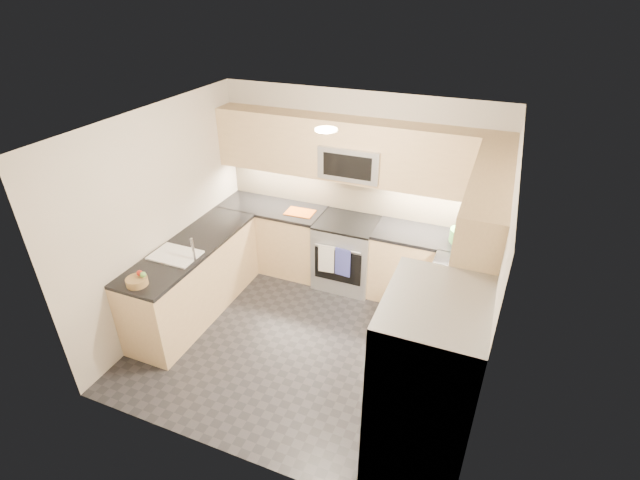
{
  "coord_description": "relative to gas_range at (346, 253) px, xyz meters",
  "views": [
    {
      "loc": [
        1.65,
        -3.71,
        3.66
      ],
      "look_at": [
        0.0,
        0.35,
        1.15
      ],
      "focal_mm": 26.0,
      "sensor_mm": 36.0,
      "label": 1
    }
  ],
  "objects": [
    {
      "name": "wall_left",
      "position": [
        -1.8,
        -1.28,
        0.79
      ],
      "size": [
        0.02,
        3.2,
        2.5
      ],
      "primitive_type": "cube",
      "color": "beige",
      "rests_on": "floor"
    },
    {
      "name": "countertop_right",
      "position": [
        1.5,
        -1.12,
        0.47
      ],
      "size": [
        0.63,
        1.7,
        0.04
      ],
      "primitive_type": "cube",
      "color": "black",
      "rests_on": "base_cab_right"
    },
    {
      "name": "faucet",
      "position": [
        -1.24,
        -1.53,
        0.62
      ],
      "size": [
        0.03,
        0.03,
        0.28
      ],
      "primitive_type": "cylinder",
      "color": "silver",
      "rests_on": "countertop_peninsula"
    },
    {
      "name": "dish_towel_blue",
      "position": [
        0.08,
        -0.37,
        0.1
      ],
      "size": [
        0.21,
        0.04,
        0.39
      ],
      "primitive_type": "cube",
      "rotation": [
        0.0,
        0.0,
        -0.09
      ],
      "color": "#383E9B",
      "rests_on": "oven_handle"
    },
    {
      "name": "floor",
      "position": [
        0.0,
        -1.28,
        -0.46
      ],
      "size": [
        3.6,
        3.2,
        0.0
      ],
      "primitive_type": "cube",
      "color": "black",
      "rests_on": "ground"
    },
    {
      "name": "oven_handle",
      "position": [
        0.0,
        -0.35,
        0.26
      ],
      "size": [
        0.6,
        0.02,
        0.02
      ],
      "primitive_type": "cylinder",
      "rotation": [
        0.0,
        1.57,
        0.0
      ],
      "color": "#B2B5BA",
      "rests_on": "gas_range"
    },
    {
      "name": "microwave",
      "position": [
        0.0,
        0.12,
        1.24
      ],
      "size": [
        0.76,
        0.4,
        0.4
      ],
      "primitive_type": "cube",
      "color": "#A4A5AB",
      "rests_on": "upper_cab_back"
    },
    {
      "name": "gas_range",
      "position": [
        0.0,
        0.0,
        0.0
      ],
      "size": [
        0.76,
        0.65,
        0.91
      ],
      "primitive_type": "cube",
      "color": "#ABADB3",
      "rests_on": "floor"
    },
    {
      "name": "wall_back",
      "position": [
        0.0,
        0.32,
        0.79
      ],
      "size": [
        3.6,
        0.02,
        2.5
      ],
      "primitive_type": "cube",
      "color": "beige",
      "rests_on": "floor"
    },
    {
      "name": "base_cab_back_right",
      "position": [
        1.09,
        0.02,
        -0.01
      ],
      "size": [
        1.42,
        0.6,
        0.9
      ],
      "primitive_type": "cube",
      "color": "#DDB885",
      "rests_on": "floor"
    },
    {
      "name": "wall_front",
      "position": [
        0.0,
        -2.88,
        0.79
      ],
      "size": [
        3.6,
        0.02,
        2.5
      ],
      "primitive_type": "cube",
      "color": "beige",
      "rests_on": "floor"
    },
    {
      "name": "oven_door_glass",
      "position": [
        0.0,
        -0.33,
        -0.01
      ],
      "size": [
        0.62,
        0.02,
        0.45
      ],
      "primitive_type": "cube",
      "color": "black",
      "rests_on": "gas_range"
    },
    {
      "name": "cutting_board",
      "position": [
        -0.66,
        -0.02,
        0.49
      ],
      "size": [
        0.38,
        0.27,
        0.01
      ],
      "primitive_type": "cube",
      "rotation": [
        0.0,
        0.0,
        0.03
      ],
      "color": "#BF5312",
      "rests_on": "countertop_back_left"
    },
    {
      "name": "fruit_basket",
      "position": [
        -1.51,
        -2.12,
        0.52
      ],
      "size": [
        0.26,
        0.26,
        0.08
      ],
      "primitive_type": "cylinder",
      "rotation": [
        0.0,
        0.0,
        0.24
      ],
      "color": "#9F7C4A",
      "rests_on": "countertop_peninsula"
    },
    {
      "name": "base_cab_right",
      "position": [
        1.5,
        -1.12,
        -0.01
      ],
      "size": [
        0.6,
        1.7,
        0.9
      ],
      "primitive_type": "cube",
      "color": "#DDB885",
      "rests_on": "floor"
    },
    {
      "name": "base_cab_peninsula",
      "position": [
        -1.5,
        -1.28,
        -0.01
      ],
      "size": [
        0.6,
        2.0,
        0.9
      ],
      "primitive_type": "cube",
      "color": "#DDB885",
      "rests_on": "floor"
    },
    {
      "name": "countertop_peninsula",
      "position": [
        -1.5,
        -1.28,
        0.47
      ],
      "size": [
        0.63,
        2.0,
        0.04
      ],
      "primitive_type": "cube",
      "color": "black",
      "rests_on": "base_cab_peninsula"
    },
    {
      "name": "utensil_bowl",
      "position": [
        1.41,
        0.0,
        0.56
      ],
      "size": [
        0.29,
        0.29,
        0.16
      ],
      "primitive_type": "cylinder",
      "rotation": [
        0.0,
        0.0,
        -0.04
      ],
      "color": "#4C9F44",
      "rests_on": "countertop_back_right"
    },
    {
      "name": "backsplash_back",
      "position": [
        0.0,
        0.32,
        0.74
      ],
      "size": [
        3.6,
        0.01,
        0.51
      ],
      "primitive_type": "cube",
      "color": "tan",
      "rests_on": "wall_back"
    },
    {
      "name": "microwave_door",
      "position": [
        0.0,
        -0.08,
        1.24
      ],
      "size": [
        0.6,
        0.01,
        0.28
      ],
      "primitive_type": "cube",
      "color": "black",
      "rests_on": "microwave"
    },
    {
      "name": "fridge_handle_right",
      "position": [
        1.08,
        -2.25,
        0.49
      ],
      "size": [
        0.02,
        0.02,
        1.2
      ],
      "primitive_type": "cylinder",
      "color": "#B2B5BA",
      "rests_on": "refrigerator"
    },
    {
      "name": "refrigerator",
      "position": [
        1.45,
        -2.43,
        0.45
      ],
      "size": [
        0.7,
        0.9,
        1.8
      ],
      "primitive_type": "cube",
      "color": "#A0A4A7",
      "rests_on": "floor"
    },
    {
      "name": "fridge_handle_left",
      "position": [
        1.08,
        -2.61,
        0.49
      ],
      "size": [
        0.02,
        0.02,
        1.2
      ],
      "primitive_type": "cylinder",
      "color": "#B2B5BA",
      "rests_on": "refrigerator"
    },
    {
      "name": "ceiling",
      "position": [
        0.0,
        -1.28,
        2.04
      ],
      "size": [
        3.6,
        3.2,
        0.02
      ],
      "primitive_type": "cube",
      "color": "beige",
      "rests_on": "wall_back"
    },
    {
      "name": "backsplash_right",
      "position": [
        1.8,
        -0.82,
        0.74
      ],
      "size": [
        0.01,
        2.3,
        0.51
      ],
      "primitive_type": "cube",
      "color": "tan",
      "rests_on": "wall_right"
    },
    {
      "name": "countertop_back_right",
      "position": [
        1.09,
        0.02,
        0.47
      ],
      "size": [
        1.42,
        0.63,
        0.04
      ],
      "primitive_type": "cube",
      "color": "black",
      "rests_on": "base_cab_back_right"
    },
    {
      "name": "sink_basin",
      "position": [
        -1.5,
        -1.53,
        0.42
      ],
      "size": [
        0.52,
        0.38,
        0.16
      ],
      "primitive_type": "cube",
      "color": "white",
      "rests_on": "base_cab_peninsula"
    },
    {
      "name": "upper_cab_right",
      "position": [
        1.62,
        -1.0,
        1.37
      ],
      "size": [
        0.35,
        1.95,
        0.75
      ],
      "primitive_type": "cube",
      "color": "#DDB885",
      "rests_on": "wall_right"
    },
    {
      "name": "range_cooktop",
      "position": [
        0.0,
        0.0,
        0.46
      ],
      "size": [
        0.76,
        0.65,
        0.03
      ],
      "primitive_type": "cube",
      "color": "black",
      "rests_on": "gas_range"
    },
    {
      "name": "wall_right",
      "position": [
        1.8,
        -1.28,
        0.79
      ],
      "size": [
        0.02,
        3.2,
        2.5
      ],
      "primitive_type": "cube",
      "color": "beige",
      "rests_on": "floor"
    },
    {
      "name": "countertop_back_left",
      "position": [
        -1.09,
        0.02,
        0.47
      ],
      "size": [
        1.42,
        0.63,
        0.04
      ],
      "primitive_type": "cube",
      "color": "black",
      "rests_on": "base_cab_back_left"
    },
    {
      "name": "base_cab_back_left",
      "position": [
        -1.09,
        0.02,
        -0.01
      ],
      "size": [
        1.42,
        0.6,
        0.9
      ],
      "primitive_type": "cube",
      "color": "#DDB885",
      "rests_on": "floor"
    },
    {
      "name": "dish_towel_check",
      "position": [
        -0.14,
        -0.37,
        0.1
      ],
      "size": [
        0.21,
        0.04,
        0.39
      ],
      "primitive_type": "cube",
      "rotation": [
        0.0,
        0.0,
        0.1
      ],
      "color": "white",
      "rests_on": "oven_handle"
    },
    {
      "name": "upper_cab_back",
      "position": [
        0.0,
        0.15,
        1.37
      ],
      "size": [
        3.6,
        0.35,
        0.75
      ],
      "primitive_type": "cube",
      "color": "#DDB885",
      "rests_on": "wall_back"
    },
    {
      "name": "fruit_pear",
      "position": [
        -1.44,
        -2.09,
        0.6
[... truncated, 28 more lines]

